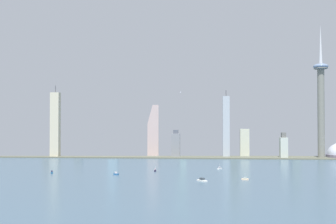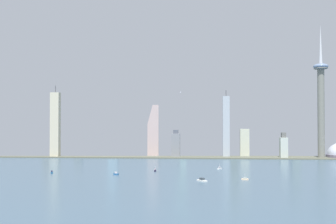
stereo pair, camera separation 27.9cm
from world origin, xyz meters
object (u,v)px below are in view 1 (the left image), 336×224
boat_0 (155,170)px  airplane (182,93)px  skyscraper_3 (79,146)px  boat_1 (202,180)px  skyscraper_0 (295,133)px  skyscraper_10 (49,140)px  boat_2 (245,179)px  boat_3 (220,168)px  boat_5 (52,172)px  skyscraper_5 (113,131)px  skyscraper_6 (284,147)px  skyscraper_9 (55,125)px  skyscraper_8 (182,122)px  skyscraper_2 (154,131)px  skyscraper_1 (244,143)px  skyscraper_7 (234,124)px  boat_4 (116,174)px  skyscraper_11 (176,145)px  observation_tower (321,96)px  skyscraper_4 (226,127)px

boat_0 → airplane: 341.20m
skyscraper_3 → boat_1: skyscraper_3 is taller
skyscraper_0 → skyscraper_10: (-616.25, 9.61, -18.61)m
airplane → boat_2: bearing=-155.0°
boat_1 → boat_3: 154.02m
skyscraper_0 → boat_5: size_ratio=9.32×
skyscraper_10 → airplane: size_ratio=2.21×
skyscraper_5 → boat_2: (285.58, -451.68, -58.33)m
skyscraper_10 → boat_5: skyscraper_10 is taller
boat_5 → skyscraper_6: bearing=-73.8°
skyscraper_9 → airplane: bearing=9.4°
skyscraper_5 → skyscraper_6: (409.00, -97.89, -33.86)m
skyscraper_5 → skyscraper_8: skyscraper_8 is taller
skyscraper_2 → airplane: (66.76, 9.34, 91.72)m
skyscraper_0 → skyscraper_9: size_ratio=0.69×
boat_2 → skyscraper_6: bearing=-106.0°
skyscraper_1 → skyscraper_0: bearing=15.6°
skyscraper_5 → skyscraper_2: bearing=-30.3°
boat_5 → skyscraper_10: bearing=2.1°
skyscraper_7 → boat_1: size_ratio=9.09×
skyscraper_10 → boat_1: skyscraper_10 is taller
skyscraper_1 → boat_4: skyscraper_1 is taller
skyscraper_1 → skyscraper_7: (-21.05, 35.85, 45.40)m
skyscraper_10 → skyscraper_11: skyscraper_10 is taller
skyscraper_10 → boat_5: (145.25, -382.43, -34.20)m
skyscraper_6 → boat_0: 371.91m
skyscraper_6 → skyscraper_11: size_ratio=0.92×
skyscraper_5 → skyscraper_11: skyscraper_5 is taller
skyscraper_7 → skyscraper_0: bearing=-0.2°
observation_tower → skyscraper_2: bearing=175.6°
skyscraper_7 → boat_5: skyscraper_7 is taller
skyscraper_9 → skyscraper_10: (-48.20, 89.03, -39.81)m
skyscraper_0 → boat_5: bearing=-141.6°
boat_2 → airplane: 438.33m
skyscraper_4 → boat_5: size_ratio=12.59×
observation_tower → skyscraper_2: 392.12m
skyscraper_0 → skyscraper_6: size_ratio=1.97×
skyscraper_10 → boat_2: skyscraper_10 is taller
skyscraper_6 → boat_1: (-185.36, -371.35, -24.26)m
observation_tower → skyscraper_3: 594.04m
skyscraper_7 → boat_1: 459.27m
skyscraper_9 → boat_3: size_ratio=15.89×
skyscraper_8 → skyscraper_1: bearing=-14.5°
skyscraper_1 → skyscraper_9: bearing=-174.3°
boat_2 → skyscraper_5: bearing=-54.5°
boat_0 → airplane: size_ratio=0.25×
boat_0 → boat_5: 169.19m
skyscraper_8 → boat_1: (48.44, -448.59, -80.43)m
skyscraper_1 → boat_4: (-236.73, -349.00, -31.33)m
skyscraper_2 → boat_1: bearing=-74.4°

